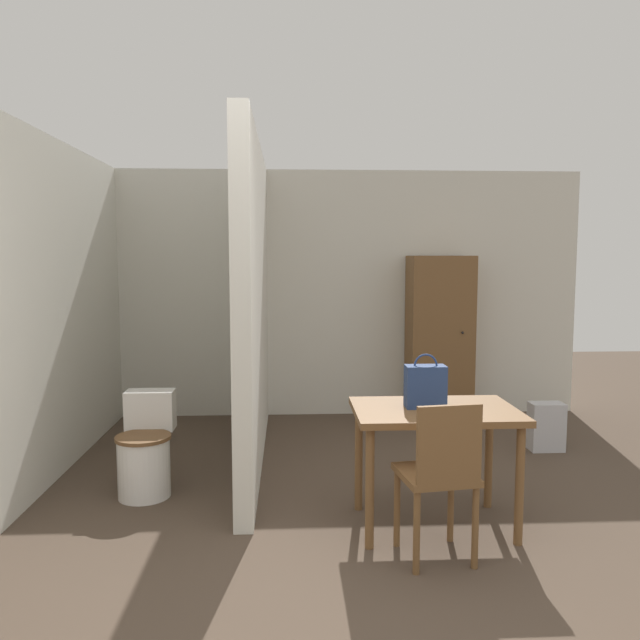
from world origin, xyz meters
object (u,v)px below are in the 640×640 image
dining_table (435,424)px  space_heater (546,427)px  toilet (146,452)px  wooden_cabinet (439,338)px  handbag (425,386)px  wooden_chair (440,473)px

dining_table → space_heater: dining_table is taller
dining_table → toilet: size_ratio=1.42×
toilet → wooden_cabinet: (2.49, 1.88, 0.53)m
handbag → wooden_cabinet: size_ratio=0.20×
wooden_chair → toilet: (-1.78, 1.07, -0.20)m
wooden_chair → wooden_cabinet: 3.05m
toilet → wooden_cabinet: size_ratio=0.42×
wooden_cabinet → space_heater: 1.41m
toilet → handbag: (1.80, -0.60, 0.57)m
handbag → space_heater: bearing=46.1°
wooden_chair → space_heater: 2.34m
wooden_chair → toilet: size_ratio=1.29×
dining_table → space_heater: bearing=47.7°
handbag → wooden_cabinet: wooden_cabinet is taller
handbag → toilet: bearing=161.5°
wooden_chair → toilet: bearing=140.9°
dining_table → toilet: bearing=161.5°
handbag → wooden_chair: bearing=-92.4°
wooden_chair → wooden_cabinet: size_ratio=0.54×
wooden_chair → space_heater: (1.37, 1.88, -0.29)m
handbag → space_heater: 2.06m
space_heater → dining_table: bearing=-132.3°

